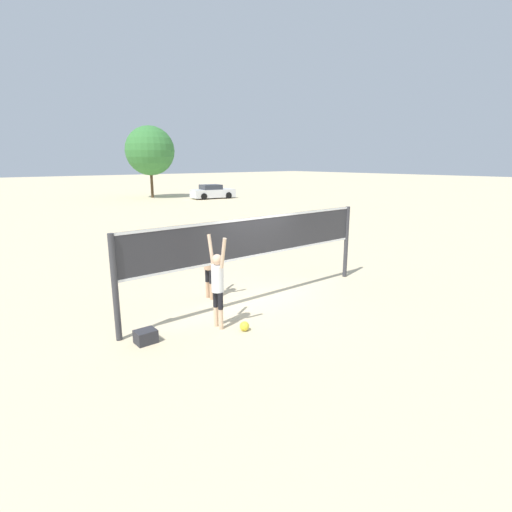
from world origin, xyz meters
TOP-DOWN VIEW (x-y plane):
  - ground_plane at (0.00, 0.00)m, footprint 200.00×200.00m
  - volleyball_net at (0.00, 0.00)m, footprint 7.75×0.13m
  - player_spiker at (-1.79, -0.82)m, footprint 0.28×0.71m
  - player_blocker at (-0.85, 1.01)m, footprint 0.28×0.70m
  - volleyball at (-1.43, -1.34)m, footprint 0.22×0.22m
  - gear_bag at (-3.43, -0.50)m, footprint 0.43×0.35m
  - parked_car_near at (15.91, 26.44)m, footprint 4.58×2.45m
  - tree_left_cluster at (11.62, 31.26)m, footprint 4.94×4.94m

SIDE VIEW (x-z plane):
  - ground_plane at x=0.00m, z-range 0.00..0.00m
  - volleyball at x=-1.43m, z-range 0.00..0.22m
  - gear_bag at x=-3.43m, z-range 0.00..0.28m
  - parked_car_near at x=15.91m, z-range -0.06..1.34m
  - player_blocker at x=-0.85m, z-range 0.05..2.14m
  - player_spiker at x=-1.79m, z-range 0.06..2.22m
  - volleyball_net at x=0.00m, z-range 0.44..2.77m
  - tree_left_cluster at x=11.62m, z-range 1.13..8.35m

